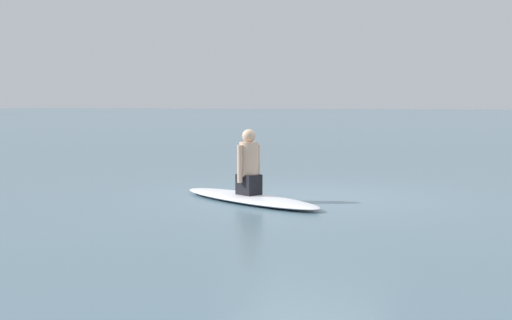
{
  "coord_description": "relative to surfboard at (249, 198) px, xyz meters",
  "views": [
    {
      "loc": [
        10.24,
        4.23,
        1.53
      ],
      "look_at": [
        0.7,
        -0.6,
        0.65
      ],
      "focal_mm": 47.29,
      "sensor_mm": 36.0,
      "label": 1
    }
  ],
  "objects": [
    {
      "name": "ground_plane",
      "position": [
        -0.9,
        0.62,
        -0.06
      ],
      "size": [
        400.0,
        400.0,
        0.0
      ],
      "primitive_type": "plane",
      "color": "slate"
    },
    {
      "name": "surfboard",
      "position": [
        0.0,
        0.0,
        0.0
      ],
      "size": [
        1.88,
        3.11,
        0.12
      ],
      "primitive_type": "ellipsoid",
      "rotation": [
        0.0,
        0.0,
        1.18
      ],
      "color": "white",
      "rests_on": "ground"
    },
    {
      "name": "person_paddler",
      "position": [
        -0.0,
        0.0,
        0.52
      ],
      "size": [
        0.44,
        0.42,
        1.03
      ],
      "rotation": [
        0.0,
        0.0,
        1.18
      ],
      "color": "black",
      "rests_on": "surfboard"
    }
  ]
}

